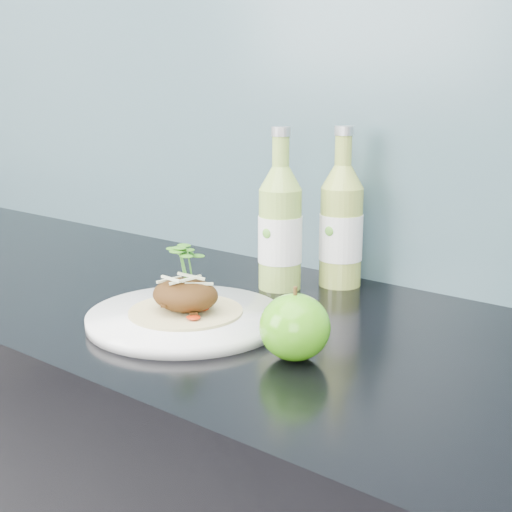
# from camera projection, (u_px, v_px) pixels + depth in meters

# --- Properties ---
(subway_backsplash) EXTENTS (4.00, 0.02, 0.70)m
(subway_backsplash) POSITION_uv_depth(u_px,v_px,m) (368.00, 72.00, 1.18)
(subway_backsplash) COLOR #74A9B7
(subway_backsplash) RESTS_ON kitchen_counter
(dinner_plate) EXTENTS (0.35, 0.35, 0.02)m
(dinner_plate) POSITION_uv_depth(u_px,v_px,m) (186.00, 318.00, 1.01)
(dinner_plate) COLOR white
(dinner_plate) RESTS_ON kitchen_counter
(pork_taco) EXTENTS (0.16, 0.16, 0.10)m
(pork_taco) POSITION_uv_depth(u_px,v_px,m) (185.00, 293.00, 1.01)
(pork_taco) COLOR tan
(pork_taco) RESTS_ON dinner_plate
(green_apple) EXTENTS (0.12, 0.12, 0.09)m
(green_apple) POSITION_uv_depth(u_px,v_px,m) (295.00, 327.00, 0.88)
(green_apple) COLOR #37920F
(green_apple) RESTS_ON kitchen_counter
(cider_bottle_left) EXTENTS (0.09, 0.09, 0.27)m
(cider_bottle_left) POSITION_uv_depth(u_px,v_px,m) (280.00, 228.00, 1.17)
(cider_bottle_left) COLOR #93B94D
(cider_bottle_left) RESTS_ON kitchen_counter
(cider_bottle_right) EXTENTS (0.09, 0.09, 0.27)m
(cider_bottle_right) POSITION_uv_depth(u_px,v_px,m) (341.00, 226.00, 1.18)
(cider_bottle_right) COLOR #9EB24A
(cider_bottle_right) RESTS_ON kitchen_counter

